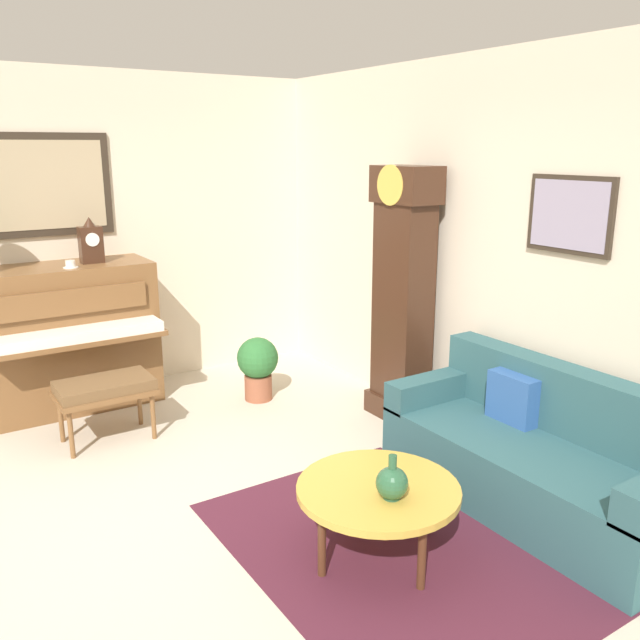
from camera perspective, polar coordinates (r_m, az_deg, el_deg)
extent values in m
cube|color=beige|center=(4.19, -11.80, -17.39)|extent=(6.40, 6.00, 0.10)
cube|color=beige|center=(6.12, -21.57, 6.61)|extent=(0.10, 4.90, 2.80)
cube|color=#33281E|center=(6.00, -22.81, 10.68)|extent=(0.03, 1.10, 0.84)
cube|color=tan|center=(5.98, -22.78, 10.68)|extent=(0.01, 0.98, 0.72)
cube|color=beige|center=(4.98, 13.93, 5.55)|extent=(5.30, 0.10, 2.80)
cube|color=#33281E|center=(4.41, 20.78, 8.48)|extent=(0.60, 0.03, 0.48)
cube|color=#998EA8|center=(4.40, 20.65, 8.48)|extent=(0.54, 0.01, 0.42)
cube|color=#4C1E2D|center=(3.87, 6.12, -19.17)|extent=(2.10, 1.50, 0.01)
cube|color=brown|center=(5.92, -21.10, -1.43)|extent=(0.60, 1.44, 1.22)
cube|color=brown|center=(5.49, -20.20, -1.80)|extent=(0.28, 1.38, 0.04)
cube|color=white|center=(5.48, -20.25, -1.20)|extent=(0.26, 1.32, 0.08)
cube|color=brown|center=(5.53, -20.73, 1.46)|extent=(0.03, 1.20, 0.20)
cube|color=brown|center=(5.20, -18.05, -6.01)|extent=(0.42, 0.70, 0.04)
cube|color=brown|center=(5.18, -18.10, -5.39)|extent=(0.40, 0.68, 0.08)
cylinder|color=brown|center=(5.07, -20.68, -9.23)|extent=(0.04, 0.04, 0.36)
cylinder|color=brown|center=(5.21, -14.20, -8.06)|extent=(0.04, 0.04, 0.36)
cylinder|color=brown|center=(5.36, -21.45, -7.99)|extent=(0.04, 0.04, 0.36)
cylinder|color=brown|center=(5.49, -15.31, -6.92)|extent=(0.04, 0.04, 0.36)
cube|color=#3D2316|center=(5.53, 6.86, -7.32)|extent=(0.52, 0.34, 0.18)
cube|color=#3D2316|center=(5.28, 7.12, 0.74)|extent=(0.44, 0.28, 1.78)
cube|color=#3D2316|center=(5.14, 7.48, 11.52)|extent=(0.52, 0.32, 0.28)
cylinder|color=gold|center=(5.04, 6.11, 11.50)|extent=(0.30, 0.02, 0.30)
cylinder|color=gold|center=(5.24, 6.72, 1.31)|extent=(0.03, 0.03, 0.70)
cube|color=#2D565B|center=(4.36, 17.68, -12.59)|extent=(1.90, 0.80, 0.42)
cube|color=#2D565B|center=(4.42, 20.60, -6.65)|extent=(1.90, 0.20, 0.44)
cube|color=#2D565B|center=(4.77, 9.99, -5.83)|extent=(0.18, 0.80, 0.20)
cube|color=#2D5699|center=(4.48, 16.25, -6.51)|extent=(0.34, 0.12, 0.32)
cylinder|color=gold|center=(3.66, 5.04, -14.35)|extent=(0.88, 0.88, 0.04)
torus|color=#4C2B19|center=(3.66, 5.04, -14.35)|extent=(0.88, 0.88, 0.04)
cylinder|color=#4C2B19|center=(3.96, 9.24, -15.41)|extent=(0.04, 0.04, 0.37)
cylinder|color=#4C2B19|center=(3.53, 8.78, -19.52)|extent=(0.04, 0.04, 0.37)
cylinder|color=#4C2B19|center=(3.58, 0.16, -18.78)|extent=(0.04, 0.04, 0.37)
cylinder|color=#4C2B19|center=(4.01, 1.70, -14.83)|extent=(0.04, 0.04, 0.37)
cube|color=#3D2316|center=(5.80, -19.15, 6.15)|extent=(0.12, 0.18, 0.30)
cylinder|color=white|center=(5.74, -19.04, 6.57)|extent=(0.01, 0.11, 0.11)
cone|color=#3D2316|center=(5.78, -19.31, 8.01)|extent=(0.10, 0.10, 0.08)
cylinder|color=white|center=(5.64, -20.71, 4.26)|extent=(0.12, 0.12, 0.01)
cylinder|color=white|center=(5.63, -20.73, 4.52)|extent=(0.08, 0.08, 0.06)
cylinder|color=#234C33|center=(3.54, 6.19, -14.93)|extent=(0.09, 0.09, 0.01)
sphere|color=#285638|center=(3.50, 6.23, -13.81)|extent=(0.17, 0.17, 0.17)
cylinder|color=#285638|center=(3.45, 6.28, -12.13)|extent=(0.04, 0.04, 0.08)
cylinder|color=#935138|center=(5.86, -5.34, -5.79)|extent=(0.24, 0.24, 0.22)
sphere|color=#2D6B33|center=(5.77, -5.40, -3.28)|extent=(0.36, 0.36, 0.36)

